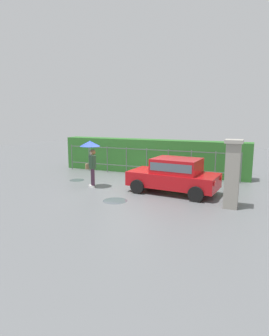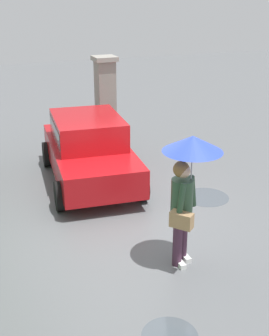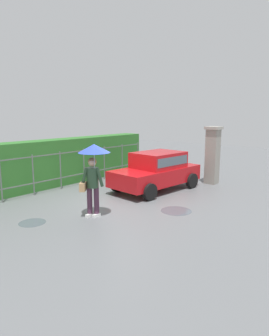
{
  "view_description": "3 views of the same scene",
  "coord_description": "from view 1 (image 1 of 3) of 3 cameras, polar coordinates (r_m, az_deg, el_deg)",
  "views": [
    {
      "loc": [
        5.28,
        -11.69,
        3.24
      ],
      "look_at": [
        0.44,
        -0.17,
        0.98
      ],
      "focal_mm": 31.24,
      "sensor_mm": 36.0,
      "label": 1
    },
    {
      "loc": [
        -7.03,
        2.57,
        4.11
      ],
      "look_at": [
        0.45,
        -0.4,
        0.88
      ],
      "focal_mm": 48.27,
      "sensor_mm": 36.0,
      "label": 2
    },
    {
      "loc": [
        -7.28,
        -6.7,
        2.96
      ],
      "look_at": [
        0.52,
        -0.24,
        1.12
      ],
      "focal_mm": 32.3,
      "sensor_mm": 36.0,
      "label": 3
    }
  ],
  "objects": [
    {
      "name": "ground_plane",
      "position": [
        13.22,
        -1.49,
        -3.92
      ],
      "size": [
        40.0,
        40.0,
        0.0
      ],
      "primitive_type": "plane",
      "color": "slate"
    },
    {
      "name": "car",
      "position": [
        12.34,
        7.79,
        -1.21
      ],
      "size": [
        3.87,
        2.16,
        1.48
      ],
      "rotation": [
        0.0,
        0.0,
        3.04
      ],
      "color": "#B71116",
      "rests_on": "ground"
    },
    {
      "name": "pedestrian",
      "position": [
        13.26,
        -8.51,
        2.84
      ],
      "size": [
        0.9,
        0.9,
        2.12
      ],
      "rotation": [
        0.0,
        0.0,
        -2.47
      ],
      "color": "#47283D",
      "rests_on": "ground"
    },
    {
      "name": "gate_pillar",
      "position": [
        10.72,
        18.54,
        -1.01
      ],
      "size": [
        0.6,
        0.6,
        2.42
      ],
      "color": "gray",
      "rests_on": "ground"
    },
    {
      "name": "fence_section",
      "position": [
        15.82,
        2.39,
        1.48
      ],
      "size": [
        9.7,
        0.05,
        1.5
      ],
      "color": "#59605B",
      "rests_on": "ground"
    },
    {
      "name": "hedge_row",
      "position": [
        16.53,
        3.33,
        2.28
      ],
      "size": [
        10.65,
        0.9,
        1.9
      ],
      "primitive_type": "cube",
      "color": "#2D6B28",
      "rests_on": "ground"
    },
    {
      "name": "puddle_near",
      "position": [
        11.31,
        -3.81,
        -6.39
      ],
      "size": [
        0.95,
        0.95,
        0.0
      ],
      "primitive_type": "cylinder",
      "color": "#4C545B",
      "rests_on": "ground"
    },
    {
      "name": "puddle_far",
      "position": [
        15.07,
        -11.18,
        -2.33
      ],
      "size": [
        0.73,
        0.73,
        0.0
      ],
      "primitive_type": "cylinder",
      "color": "#4C545B",
      "rests_on": "ground"
    }
  ]
}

